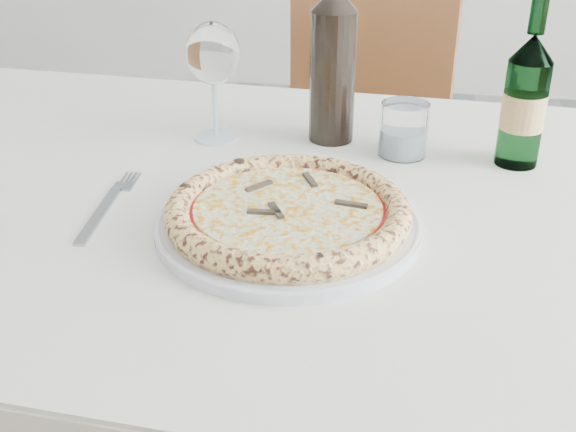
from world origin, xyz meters
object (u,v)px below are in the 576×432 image
object	(u,v)px
dining_table	(300,248)
wine_bottle	(333,63)
beer_bottle	(525,101)
chair_far	(356,145)
tumbler	(403,133)
plate	(288,224)
pizza	(288,211)
wine_glass	(213,56)

from	to	relation	value
dining_table	wine_bottle	bearing A→B (deg)	85.18
wine_bottle	beer_bottle	bearing A→B (deg)	-10.55
dining_table	chair_far	size ratio (longest dim) A/B	1.70
tumbler	beer_bottle	xyz separation A→B (m)	(0.17, -0.01, 0.06)
chair_far	plate	distance (m)	0.87
chair_far	tumbler	size ratio (longest dim) A/B	11.54
tumbler	beer_bottle	size ratio (longest dim) A/B	0.34
pizza	wine_glass	distance (m)	0.34
wine_bottle	pizza	bearing A→B (deg)	-93.27
plate	wine_glass	size ratio (longest dim) A/B	1.75
chair_far	pizza	distance (m)	0.88
pizza	tumbler	bearing A→B (deg)	63.55
beer_bottle	dining_table	bearing A→B (deg)	-152.15
pizza	wine_glass	world-z (taller)	wine_glass
dining_table	wine_glass	bearing A→B (deg)	131.99
plate	pizza	world-z (taller)	pizza
tumbler	pizza	bearing A→B (deg)	-116.45
tumbler	wine_bottle	xyz separation A→B (m)	(-0.11, 0.05, 0.09)
tumbler	wine_bottle	bearing A→B (deg)	158.39
plate	wine_bottle	world-z (taller)	wine_bottle
beer_bottle	chair_far	bearing A→B (deg)	115.07
tumbler	wine_bottle	world-z (taller)	wine_bottle
tumbler	wine_bottle	size ratio (longest dim) A/B	0.28
pizza	beer_bottle	size ratio (longest dim) A/B	1.25
pizza	wine_glass	xyz separation A→B (m)	(-0.16, 0.28, 0.11)
plate	wine_glass	xyz separation A→B (m)	(-0.16, 0.28, 0.12)
pizza	wine_glass	bearing A→B (deg)	120.06
tumbler	beer_bottle	bearing A→B (deg)	-2.41
dining_table	tumbler	bearing A→B (deg)	51.30
chair_far	plate	world-z (taller)	chair_far
plate	wine_glass	distance (m)	0.35
plate	beer_bottle	bearing A→B (deg)	40.87
pizza	wine_bottle	distance (m)	0.32
dining_table	beer_bottle	size ratio (longest dim) A/B	6.61
dining_table	tumbler	size ratio (longest dim) A/B	19.57
chair_far	wine_bottle	world-z (taller)	wine_bottle
chair_far	wine_glass	distance (m)	0.69
chair_far	tumbler	world-z (taller)	chair_far
dining_table	chair_far	xyz separation A→B (m)	(0.02, 0.74, -0.14)
dining_table	beer_bottle	world-z (taller)	beer_bottle
plate	beer_bottle	xyz separation A→B (m)	(0.30, 0.26, 0.09)
wine_glass	wine_bottle	size ratio (longest dim) A/B	0.65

